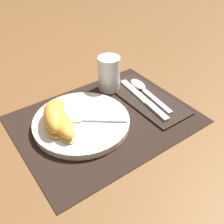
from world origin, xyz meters
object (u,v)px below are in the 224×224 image
at_px(spoon, 143,88).
at_px(knife, 144,100).
at_px(citrus_wedge_2, 61,123).
at_px(fork, 85,119).
at_px(citrus_wedge_0, 56,113).
at_px(plate, 82,122).
at_px(citrus_wedge_1, 54,118).
at_px(juice_glass, 109,75).

bearing_deg(spoon, knife, -126.36).
bearing_deg(citrus_wedge_2, spoon, 5.60).
xyz_separation_m(spoon, fork, (-0.22, -0.03, 0.01)).
height_order(citrus_wedge_0, citrus_wedge_2, citrus_wedge_0).
height_order(plate, citrus_wedge_2, citrus_wedge_2).
xyz_separation_m(knife, fork, (-0.18, 0.01, 0.01)).
height_order(spoon, fork, fork).
relative_size(knife, citrus_wedge_1, 1.73).
bearing_deg(citrus_wedge_1, knife, -8.58).
relative_size(spoon, citrus_wedge_2, 1.43).
distance_m(spoon, citrus_wedge_2, 0.28).
relative_size(fork, citrus_wedge_0, 1.41).
xyz_separation_m(plate, citrus_wedge_0, (-0.05, 0.03, 0.03)).
bearing_deg(citrus_wedge_1, spoon, 1.06).
distance_m(juice_glass, knife, 0.12).
bearing_deg(fork, juice_glass, 35.12).
xyz_separation_m(plate, citrus_wedge_1, (-0.06, 0.02, 0.03)).
relative_size(spoon, citrus_wedge_1, 1.51).
bearing_deg(citrus_wedge_2, citrus_wedge_0, 83.29).
distance_m(plate, spoon, 0.22).
distance_m(juice_glass, citrus_wedge_1, 0.22).
height_order(knife, citrus_wedge_1, citrus_wedge_1).
height_order(plate, citrus_wedge_0, citrus_wedge_0).
height_order(citrus_wedge_0, citrus_wedge_1, citrus_wedge_1).
distance_m(knife, citrus_wedge_1, 0.26).
bearing_deg(citrus_wedge_2, knife, -3.82).
relative_size(citrus_wedge_0, citrus_wedge_1, 0.85).
distance_m(knife, citrus_wedge_2, 0.25).
relative_size(citrus_wedge_1, citrus_wedge_2, 0.95).
bearing_deg(knife, citrus_wedge_1, 171.42).
distance_m(plate, citrus_wedge_0, 0.07).
height_order(knife, citrus_wedge_0, citrus_wedge_0).
bearing_deg(citrus_wedge_1, citrus_wedge_0, 46.88).
distance_m(knife, fork, 0.18).
height_order(juice_glass, spoon, juice_glass).
height_order(fork, citrus_wedge_1, citrus_wedge_1).
bearing_deg(spoon, plate, -173.22).
bearing_deg(plate, citrus_wedge_1, 160.88).
xyz_separation_m(fork, citrus_wedge_0, (-0.06, 0.04, 0.02)).
bearing_deg(citrus_wedge_0, fork, -36.49).
bearing_deg(juice_glass, fork, -144.88).
distance_m(plate, knife, 0.19).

